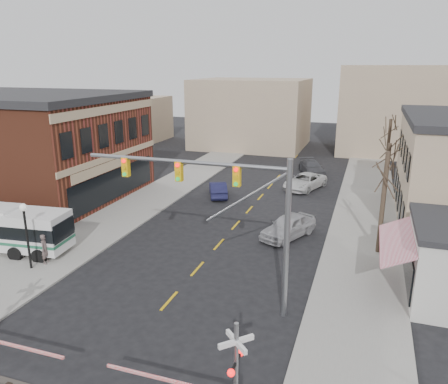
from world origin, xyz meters
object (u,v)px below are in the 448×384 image
Objects in this scene: pedestrian_far at (51,227)px; car_a at (288,226)px; rr_crossing_east at (224,373)px; traffic_signal_mast at (229,200)px; car_d at (312,167)px; street_lamp at (25,222)px; pedestrian_near at (45,249)px; car_b at (218,189)px; car_c at (305,182)px.

car_a is at bearing -37.51° from pedestrian_far.
rr_crossing_east is at bearing -62.30° from car_a.
traffic_signal_mast reaches higher than pedestrian_far.
pedestrian_far is at bearing -143.35° from car_d.
street_lamp is 2.17× the size of pedestrian_near.
car_b is at bearing -26.72° from pedestrian_near.
street_lamp is 17.41m from car_a.
car_b is 15.95m from pedestrian_far.
rr_crossing_east is 17.67m from car_a.
rr_crossing_east reaches higher than car_b.
car_a is at bearing 83.41° from traffic_signal_mast.
car_c reaches higher than car_b.
rr_crossing_east reaches higher than car_c.
street_lamp reaches higher than pedestrian_near.
car_c is at bearing 60.84° from street_lamp.
street_lamp is 5.10m from pedestrian_far.
traffic_signal_mast is 1.91× the size of rr_crossing_east.
street_lamp is at bearing 153.76° from rr_crossing_east.
car_a is 2.69× the size of pedestrian_far.
rr_crossing_east is at bearing -73.13° from traffic_signal_mast.
traffic_signal_mast reaches higher than car_a.
car_b is at bearing 111.00° from traffic_signal_mast.
car_d is (-0.23, 6.73, -0.02)m from car_c.
traffic_signal_mast is 2.45× the size of car_b.
street_lamp reaches higher than car_d.
traffic_signal_mast is at bearing -0.21° from street_lamp.
street_lamp is 27.00m from car_c.
car_a reaches higher than car_c.
car_a is 13.28m from car_c.
car_d is at bearing -144.34° from car_b.
car_c reaches higher than car_d.
car_d is (-2.05, 37.58, -1.22)m from rr_crossing_east.
car_d is 29.88m from pedestrian_far.
rr_crossing_east reaches higher than car_a.
car_d is at bearing 89.69° from traffic_signal_mast.
traffic_signal_mast is 15.97m from pedestrian_far.
pedestrian_far is (-14.79, -25.96, 0.30)m from car_d.
car_d is (7.20, 11.93, 0.03)m from car_b.
car_b is 9.07m from car_c.
street_lamp is at bearing -136.75° from car_d.
rr_crossing_east is 1.12× the size of car_a.
rr_crossing_east is at bearing -129.45° from pedestrian_near.
rr_crossing_east is 3.03× the size of pedestrian_far.
pedestrian_far reaches higher than car_a.
rr_crossing_east reaches higher than car_d.
street_lamp is at bearing 146.54° from pedestrian_near.
pedestrian_far is at bearing 114.16° from street_lamp.
pedestrian_near is at bearing 49.90° from car_b.
traffic_signal_mast is 13.22m from pedestrian_near.
pedestrian_far is (-1.91, 4.27, -2.04)m from street_lamp.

